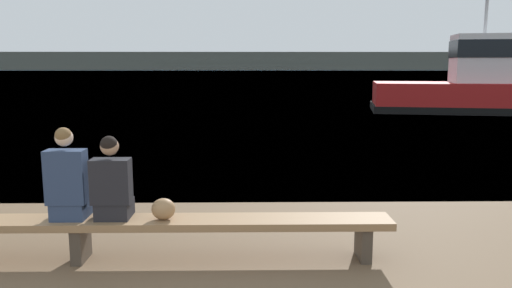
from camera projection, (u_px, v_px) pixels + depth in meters
name	position (u px, v px, depth m)	size (l,w,h in m)	color
water_surface	(242.00, 72.00, 126.29)	(240.00, 240.00, 0.00)	#386084
far_shoreline	(244.00, 61.00, 177.19)	(600.00, 12.00, 6.17)	#4C4C42
bench_main	(80.00, 226.00, 5.50)	(6.90, 0.45, 0.47)	#8E6B47
person_left	(67.00, 181.00, 5.42)	(0.42, 0.39, 1.02)	navy
person_right	(112.00, 184.00, 5.44)	(0.42, 0.39, 0.93)	black
shopping_bag	(163.00, 209.00, 5.46)	(0.26, 0.21, 0.24)	#9E754C
tugboat_red	(481.00, 88.00, 22.34)	(9.69, 5.04, 6.26)	#A81919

